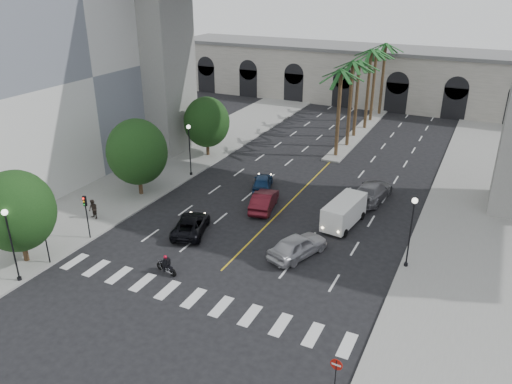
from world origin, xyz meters
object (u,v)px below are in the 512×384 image
at_px(motorcycle_rider, 167,265).
at_px(cargo_van, 344,212).
at_px(pedestrian_a, 34,219).
at_px(traffic_signal_far, 86,210).
at_px(car_e, 263,182).
at_px(car_c, 191,225).
at_px(car_b, 264,201).
at_px(lamp_post_left_far, 190,146).
at_px(traffic_signal_near, 44,233).
at_px(car_a, 298,246).
at_px(pedestrian_b, 93,209).
at_px(do_not_enter_sign, 336,371).
at_px(car_d, 372,191).
at_px(lamp_post_right, 411,227).
at_px(lamp_post_left_near, 11,239).

relative_size(motorcycle_rider, cargo_van, 0.36).
bearing_deg(cargo_van, pedestrian_a, -145.12).
xyz_separation_m(traffic_signal_far, car_e, (7.82, 14.65, -1.79)).
distance_m(car_c, car_e, 10.40).
bearing_deg(car_b, lamp_post_left_far, -32.68).
bearing_deg(motorcycle_rider, car_e, 104.76).
bearing_deg(car_e, motorcycle_rider, 72.04).
xyz_separation_m(traffic_signal_near, car_e, (7.82, 18.65, -1.79)).
relative_size(car_a, pedestrian_b, 2.95).
bearing_deg(do_not_enter_sign, car_a, 122.54).
bearing_deg(pedestrian_a, do_not_enter_sign, -42.44).
height_order(car_c, pedestrian_b, pedestrian_b).
distance_m(car_a, car_c, 8.88).
relative_size(lamp_post_left_far, pedestrian_a, 3.02).
distance_m(car_a, car_d, 12.24).
xyz_separation_m(car_a, pedestrian_a, (-20.19, -5.57, 0.20)).
distance_m(lamp_post_right, cargo_van, 7.49).
xyz_separation_m(traffic_signal_far, car_c, (6.43, 4.34, -1.83)).
bearing_deg(traffic_signal_far, lamp_post_left_near, -90.88).
bearing_deg(car_d, car_a, 84.47).
bearing_deg(car_c, car_d, -150.38).
bearing_deg(lamp_post_left_near, car_e, 69.46).
bearing_deg(car_c, traffic_signal_near, 34.47).
height_order(car_a, car_d, car_d).
bearing_deg(lamp_post_left_near, motorcycle_rider, 32.00).
bearing_deg(traffic_signal_near, do_not_enter_sign, -7.86).
xyz_separation_m(pedestrian_b, do_not_enter_sign, (23.80, -9.67, 0.81)).
bearing_deg(car_e, pedestrian_a, 31.61).
bearing_deg(pedestrian_a, car_a, -14.07).
bearing_deg(car_d, lamp_post_right, 121.89).
bearing_deg(do_not_enter_sign, lamp_post_left_near, -177.82).
height_order(traffic_signal_near, car_a, traffic_signal_near).
height_order(motorcycle_rider, pedestrian_a, pedestrian_a).
height_order(lamp_post_left_far, car_d, lamp_post_left_far).
bearing_deg(lamp_post_left_near, pedestrian_b, 101.72).
distance_m(lamp_post_right, pedestrian_b, 25.10).
xyz_separation_m(car_c, pedestrian_b, (-8.43, -1.69, 0.30)).
height_order(lamp_post_left_far, car_e, lamp_post_left_far).
relative_size(lamp_post_right, cargo_van, 1.01).
bearing_deg(car_a, lamp_post_right, -145.69).
bearing_deg(car_b, car_c, 50.32).
height_order(car_a, car_b, car_a).
height_order(traffic_signal_far, car_a, traffic_signal_far).
bearing_deg(traffic_signal_far, car_c, 34.04).
xyz_separation_m(lamp_post_left_far, car_a, (15.40, -9.80, -2.38)).
xyz_separation_m(lamp_post_left_near, cargo_van, (16.99, 17.28, -2.01)).
relative_size(lamp_post_right, motorcycle_rider, 2.83).
height_order(pedestrian_a, pedestrian_b, pedestrian_a).
height_order(traffic_signal_far, pedestrian_a, traffic_signal_far).
height_order(traffic_signal_far, cargo_van, traffic_signal_far).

